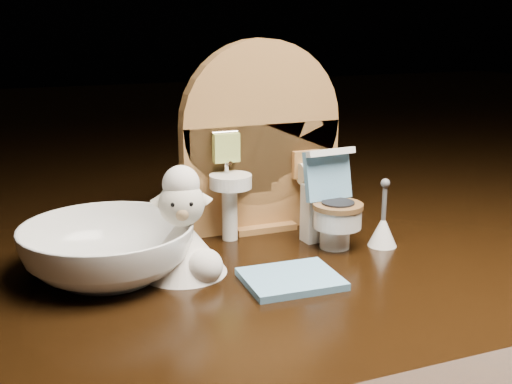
# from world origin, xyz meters

# --- Properties ---
(backdrop_panel) EXTENTS (0.13, 0.05, 0.15)m
(backdrop_panel) POSITION_xyz_m (-0.00, 0.06, 0.07)
(backdrop_panel) COLOR #A4703B
(backdrop_panel) RESTS_ON ground
(toy_toilet) EXTENTS (0.04, 0.05, 0.07)m
(toy_toilet) POSITION_xyz_m (0.03, 0.01, 0.03)
(toy_toilet) COLOR white
(toy_toilet) RESTS_ON ground
(bath_mat) EXTENTS (0.06, 0.05, 0.00)m
(bath_mat) POSITION_xyz_m (-0.02, -0.05, 0.00)
(bath_mat) COLOR #669FC7
(bath_mat) RESTS_ON ground
(toilet_brush) EXTENTS (0.02, 0.02, 0.05)m
(toilet_brush) POSITION_xyz_m (0.07, -0.01, 0.01)
(toilet_brush) COLOR white
(toilet_brush) RESTS_ON ground
(plush_lamb) EXTENTS (0.06, 0.06, 0.08)m
(plush_lamb) POSITION_xyz_m (-0.08, -0.01, 0.03)
(plush_lamb) COLOR silver
(plush_lamb) RESTS_ON ground
(ceramic_bowl) EXTENTS (0.11, 0.11, 0.04)m
(ceramic_bowl) POSITION_xyz_m (-0.13, 0.01, 0.02)
(ceramic_bowl) COLOR white
(ceramic_bowl) RESTS_ON ground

